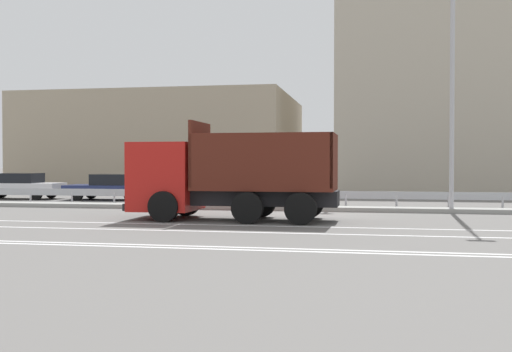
{
  "coord_description": "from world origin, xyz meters",
  "views": [
    {
      "loc": [
        1.99,
        -22.8,
        2.0
      ],
      "look_at": [
        -2.25,
        -0.26,
        1.48
      ],
      "focal_mm": 42.0,
      "sensor_mm": 36.0,
      "label": 1
    }
  ],
  "objects_px": {
    "dump_truck": "(206,181)",
    "parked_car_2": "(19,186)",
    "parked_car_3": "(111,187)",
    "street_lamp_1": "(453,80)",
    "parked_car_4": "(219,188)",
    "median_road_sign": "(329,178)"
  },
  "relations": [
    {
      "from": "median_road_sign",
      "to": "street_lamp_1",
      "type": "bearing_deg",
      "value": -3.78
    },
    {
      "from": "street_lamp_1",
      "to": "parked_car_2",
      "type": "distance_m",
      "value": 23.16
    },
    {
      "from": "street_lamp_1",
      "to": "parked_car_3",
      "type": "xyz_separation_m",
      "value": [
        -16.76,
        5.44,
        -4.54
      ]
    },
    {
      "from": "parked_car_3",
      "to": "parked_car_2",
      "type": "bearing_deg",
      "value": 87.94
    },
    {
      "from": "dump_truck",
      "to": "street_lamp_1",
      "type": "xyz_separation_m",
      "value": [
        8.82,
        4.17,
        3.89
      ]
    },
    {
      "from": "median_road_sign",
      "to": "parked_car_4",
      "type": "distance_m",
      "value": 7.98
    },
    {
      "from": "dump_truck",
      "to": "parked_car_3",
      "type": "height_order",
      "value": "dump_truck"
    },
    {
      "from": "parked_car_2",
      "to": "parked_car_4",
      "type": "xyz_separation_m",
      "value": [
        11.26,
        0.22,
        -0.02
      ]
    },
    {
      "from": "parked_car_3",
      "to": "parked_car_4",
      "type": "height_order",
      "value": "parked_car_4"
    },
    {
      "from": "parked_car_2",
      "to": "parked_car_3",
      "type": "xyz_separation_m",
      "value": [
        5.31,
        0.1,
        -0.02
      ]
    },
    {
      "from": "parked_car_2",
      "to": "parked_car_3",
      "type": "height_order",
      "value": "parked_car_2"
    },
    {
      "from": "parked_car_2",
      "to": "parked_car_4",
      "type": "height_order",
      "value": "parked_car_2"
    },
    {
      "from": "median_road_sign",
      "to": "parked_car_3",
      "type": "relative_size",
      "value": 0.55
    },
    {
      "from": "street_lamp_1",
      "to": "dump_truck",
      "type": "bearing_deg",
      "value": -154.66
    },
    {
      "from": "parked_car_2",
      "to": "parked_car_3",
      "type": "relative_size",
      "value": 1.04
    },
    {
      "from": "street_lamp_1",
      "to": "parked_car_2",
      "type": "height_order",
      "value": "street_lamp_1"
    },
    {
      "from": "dump_truck",
      "to": "parked_car_4",
      "type": "height_order",
      "value": "dump_truck"
    },
    {
      "from": "dump_truck",
      "to": "parked_car_3",
      "type": "relative_size",
      "value": 1.55
    },
    {
      "from": "street_lamp_1",
      "to": "parked_car_4",
      "type": "bearing_deg",
      "value": 152.81
    },
    {
      "from": "parked_car_2",
      "to": "dump_truck",
      "type": "bearing_deg",
      "value": -128.35
    },
    {
      "from": "dump_truck",
      "to": "parked_car_4",
      "type": "xyz_separation_m",
      "value": [
        -2.0,
        9.73,
        -0.65
      ]
    },
    {
      "from": "dump_truck",
      "to": "parked_car_2",
      "type": "distance_m",
      "value": 16.33
    }
  ]
}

